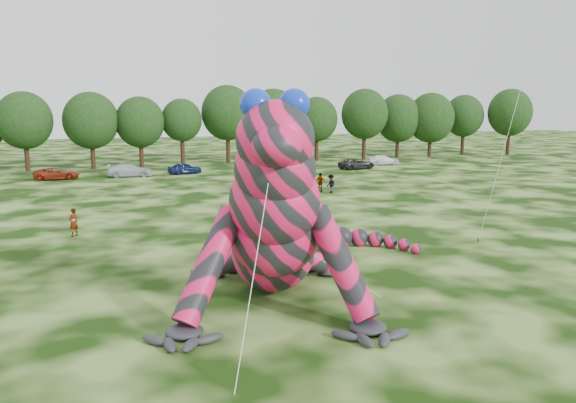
# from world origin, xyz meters

# --- Properties ---
(ground) EXTENTS (240.00, 240.00, 0.00)m
(ground) POSITION_xyz_m (0.00, 0.00, 0.00)
(ground) COLOR #16330A
(ground) RESTS_ON ground
(inflatable_gecko) EXTENTS (18.58, 20.53, 8.69)m
(inflatable_gecko) POSITION_xyz_m (-1.74, 6.49, 4.34)
(inflatable_gecko) COLOR #E11651
(inflatable_gecko) RESTS_ON ground
(tree_6) EXTENTS (6.52, 5.86, 9.49)m
(tree_6) POSITION_xyz_m (-17.56, 56.68, 4.75)
(tree_6) COLOR black
(tree_6) RESTS_ON ground
(tree_7) EXTENTS (6.68, 6.01, 9.48)m
(tree_7) POSITION_xyz_m (-10.08, 56.80, 4.74)
(tree_7) COLOR black
(tree_7) RESTS_ON ground
(tree_8) EXTENTS (6.14, 5.53, 8.94)m
(tree_8) POSITION_xyz_m (-4.22, 56.99, 4.47)
(tree_8) COLOR black
(tree_8) RESTS_ON ground
(tree_9) EXTENTS (5.27, 4.74, 8.68)m
(tree_9) POSITION_xyz_m (1.06, 57.35, 4.34)
(tree_9) COLOR black
(tree_9) RESTS_ON ground
(tree_10) EXTENTS (7.09, 6.38, 10.50)m
(tree_10) POSITION_xyz_m (7.40, 58.58, 5.25)
(tree_10) COLOR black
(tree_10) RESTS_ON ground
(tree_11) EXTENTS (7.01, 6.31, 10.07)m
(tree_11) POSITION_xyz_m (13.79, 58.20, 5.03)
(tree_11) COLOR black
(tree_11) RESTS_ON ground
(tree_12) EXTENTS (5.99, 5.39, 8.97)m
(tree_12) POSITION_xyz_m (20.01, 57.74, 4.49)
(tree_12) COLOR black
(tree_12) RESTS_ON ground
(tree_13) EXTENTS (6.83, 6.15, 10.13)m
(tree_13) POSITION_xyz_m (27.13, 57.13, 5.06)
(tree_13) COLOR black
(tree_13) RESTS_ON ground
(tree_14) EXTENTS (6.82, 6.14, 9.40)m
(tree_14) POSITION_xyz_m (33.46, 58.72, 4.70)
(tree_14) COLOR black
(tree_14) RESTS_ON ground
(tree_15) EXTENTS (7.17, 6.45, 9.63)m
(tree_15) POSITION_xyz_m (38.47, 57.77, 4.82)
(tree_15) COLOR black
(tree_15) RESTS_ON ground
(tree_16) EXTENTS (6.26, 5.63, 9.37)m
(tree_16) POSITION_xyz_m (45.45, 59.37, 4.69)
(tree_16) COLOR black
(tree_16) RESTS_ON ground
(tree_17) EXTENTS (6.98, 6.28, 10.30)m
(tree_17) POSITION_xyz_m (51.95, 56.66, 5.15)
(tree_17) COLOR black
(tree_17) RESTS_ON ground
(car_2) EXTENTS (4.72, 2.29, 1.29)m
(car_2) POSITION_xyz_m (-13.70, 47.52, 0.65)
(car_2) COLOR maroon
(car_2) RESTS_ON ground
(car_3) EXTENTS (5.05, 2.42, 1.42)m
(car_3) POSITION_xyz_m (-6.09, 47.63, 0.71)
(car_3) COLOR silver
(car_3) RESTS_ON ground
(car_4) EXTENTS (4.07, 2.27, 1.31)m
(car_4) POSITION_xyz_m (0.05, 48.18, 0.66)
(car_4) COLOR #0F1B49
(car_4) RESTS_ON ground
(car_5) EXTENTS (4.45, 1.62, 1.46)m
(car_5) POSITION_xyz_m (10.88, 48.75, 0.73)
(car_5) COLOR #BAB7AB
(car_5) RESTS_ON ground
(car_6) EXTENTS (5.00, 3.06, 1.29)m
(car_6) POSITION_xyz_m (21.02, 46.40, 0.65)
(car_6) COLOR #252527
(car_6) RESTS_ON ground
(car_7) EXTENTS (4.51, 2.03, 1.28)m
(car_7) POSITION_xyz_m (26.34, 49.71, 0.64)
(car_7) COLOR white
(car_7) RESTS_ON ground
(spectator_3) EXTENTS (0.96, 1.04, 1.72)m
(spectator_3) POSITION_xyz_m (10.25, 31.21, 0.86)
(spectator_3) COLOR gray
(spectator_3) RESTS_ON ground
(spectator_2) EXTENTS (1.26, 1.06, 1.69)m
(spectator_2) POSITION_xyz_m (10.83, 30.10, 0.85)
(spectator_2) COLOR gray
(spectator_2) RESTS_ON ground
(spectator_0) EXTENTS (0.75, 0.74, 1.75)m
(spectator_0) POSITION_xyz_m (-10.72, 19.37, 0.88)
(spectator_0) COLOR gray
(spectator_0) RESTS_ON ground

